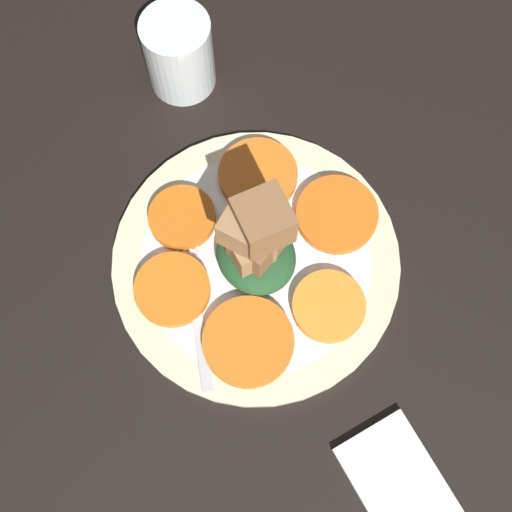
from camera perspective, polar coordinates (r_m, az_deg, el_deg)
table_slab at (r=69.20cm, az=-0.00°, el=-0.84°), size 120.00×120.00×2.00cm
plate at (r=67.76cm, az=-0.00°, el=-0.43°), size 30.38×30.38×1.05cm
carrot_slice_0 at (r=65.51cm, az=6.47°, el=-4.46°), size 7.49×7.49×1.27cm
carrot_slice_1 at (r=68.73cm, az=7.39°, el=3.37°), size 8.76×8.76×1.27cm
carrot_slice_2 at (r=70.24cm, az=0.18°, el=7.21°), size 8.63×8.63×1.27cm
carrot_slice_3 at (r=68.63cm, az=-6.58°, el=3.41°), size 7.17×7.17×1.27cm
carrot_slice_4 at (r=66.12cm, az=-7.44°, el=-2.96°), size 7.80×7.80×1.27cm
carrot_slice_5 at (r=64.29cm, az=-0.70°, el=-7.61°), size 9.19×9.19×1.27cm
center_pile at (r=62.54cm, az=-0.07°, el=1.25°), size 8.89×8.01×12.18cm
fork at (r=65.98cm, az=-5.43°, el=-4.01°), size 17.13×7.49×0.40cm
water_glass at (r=75.25cm, az=-6.85°, el=17.42°), size 7.69×7.69×9.36cm
napkin at (r=65.85cm, az=12.95°, el=-19.71°), size 13.00×7.80×0.80cm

